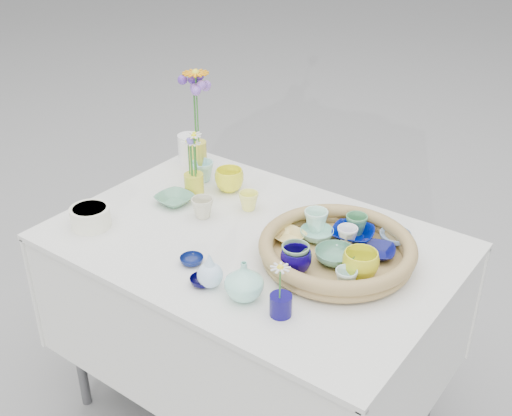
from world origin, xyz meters
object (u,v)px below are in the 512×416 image
Objects in this scene: tall_vase_yellow at (198,158)px; bud_vase_seafoam at (244,280)px; display_table at (253,411)px; wicker_tray at (337,250)px.

bud_vase_seafoam is at bearing -40.12° from tall_vase_yellow.
wicker_tray is (0.28, 0.05, 0.80)m from display_table.
bud_vase_seafoam is at bearing -110.85° from wicker_tray.
bud_vase_seafoam is 0.87× the size of tall_vase_yellow.
display_table is 2.66× the size of wicker_tray.
display_table is 0.88m from bud_vase_seafoam.
tall_vase_yellow is at bearing 139.88° from bud_vase_seafoam.
display_table is at bearing -169.88° from wicker_tray.
tall_vase_yellow reaches higher than wicker_tray.
bud_vase_seafoam is at bearing -57.66° from display_table.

